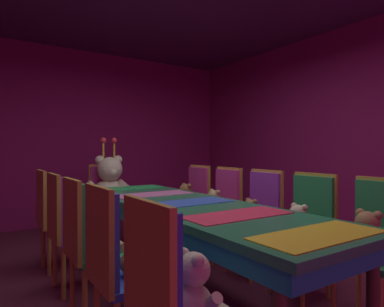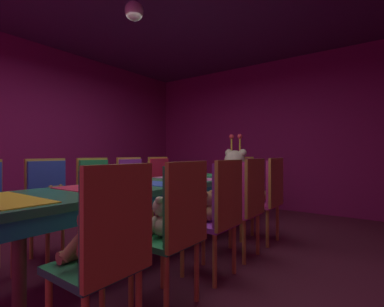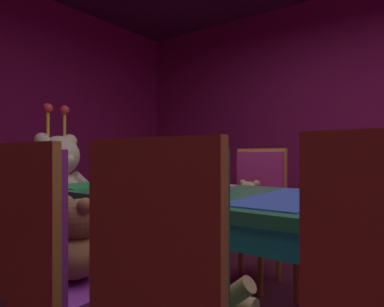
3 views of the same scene
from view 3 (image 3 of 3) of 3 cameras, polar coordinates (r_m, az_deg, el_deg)
wall_right at (r=4.16m, az=28.73°, el=6.26°), size 0.12×6.40×2.80m
banquet_table at (r=1.62m, az=16.47°, el=-10.34°), size 0.90×2.98×0.75m
chair_left_2 at (r=0.91m, az=-3.79°, el=-22.70°), size 0.42×0.41×0.98m
teddy_left_2 at (r=1.02m, az=1.80°, el=-20.71°), size 0.25×0.32×0.30m
chair_left_3 at (r=1.33m, az=-24.00°, el=-15.30°), size 0.42×0.41×0.98m
teddy_left_3 at (r=1.41m, az=-18.65°, el=-14.46°), size 0.26×0.34×0.32m
teddy_left_4 at (r=1.90m, az=-29.07°, el=-11.39°), size 0.22×0.28×0.26m
chair_right_2 at (r=2.43m, az=23.23°, el=-8.28°), size 0.42×0.41×0.98m
teddy_right_2 at (r=2.30m, az=22.43°, el=-9.44°), size 0.21×0.27×0.26m
chair_right_3 at (r=2.60m, az=11.10°, el=-7.76°), size 0.42×0.41×0.98m
teddy_right_3 at (r=2.47m, az=9.67°, el=-8.45°), size 0.24×0.31×0.29m
chair_right_4 at (r=2.89m, az=0.53°, el=-6.96°), size 0.42×0.41×0.98m
teddy_right_4 at (r=2.78m, az=-1.23°, el=-7.35°), size 0.26×0.33×0.31m
throne_chair at (r=3.00m, az=-23.54°, el=-6.71°), size 0.41×0.42×0.98m
king_teddy_bear at (r=2.84m, az=-21.82°, el=-4.18°), size 0.69×0.53×0.88m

